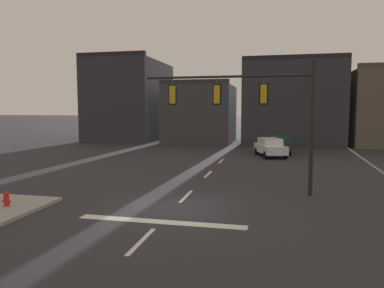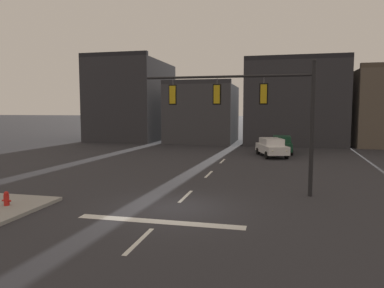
% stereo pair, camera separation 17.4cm
% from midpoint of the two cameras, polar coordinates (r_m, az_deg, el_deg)
% --- Properties ---
extents(ground_plane, '(400.00, 400.00, 0.00)m').
position_cam_midpoint_polar(ground_plane, '(15.53, -3.04, -9.99)').
color(ground_plane, '#2B2B30').
extents(stop_bar_paint, '(6.40, 0.50, 0.01)m').
position_cam_midpoint_polar(stop_bar_paint, '(13.69, -5.35, -12.14)').
color(stop_bar_paint, silver).
rests_on(stop_bar_paint, ground).
extents(lane_centreline, '(0.16, 26.40, 0.01)m').
position_cam_midpoint_polar(lane_centreline, '(17.40, -1.24, -8.27)').
color(lane_centreline, silver).
rests_on(lane_centreline, ground).
extents(signal_mast_near_side, '(8.28, 0.35, 6.48)m').
position_cam_midpoint_polar(signal_mast_near_side, '(17.86, 9.47, 6.28)').
color(signal_mast_near_side, black).
rests_on(signal_mast_near_side, ground).
extents(car_lot_nearside, '(1.97, 4.48, 1.61)m').
position_cam_midpoint_polar(car_lot_nearside, '(34.96, 13.60, -0.01)').
color(car_lot_nearside, '#143D28').
rests_on(car_lot_nearside, ground).
extents(car_lot_middle, '(3.02, 4.74, 1.61)m').
position_cam_midpoint_polar(car_lot_middle, '(32.27, 12.11, -0.43)').
color(car_lot_middle, silver).
rests_on(car_lot_middle, ground).
extents(fire_hydrant, '(0.40, 0.30, 0.75)m').
position_cam_midpoint_polar(fire_hydrant, '(17.02, -27.55, -8.09)').
color(fire_hydrant, red).
rests_on(fire_hydrant, ground).
extents(building_row, '(49.89, 13.60, 10.92)m').
position_cam_midpoint_polar(building_row, '(45.76, 14.48, 5.83)').
color(building_row, '#2D2D33').
rests_on(building_row, ground).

